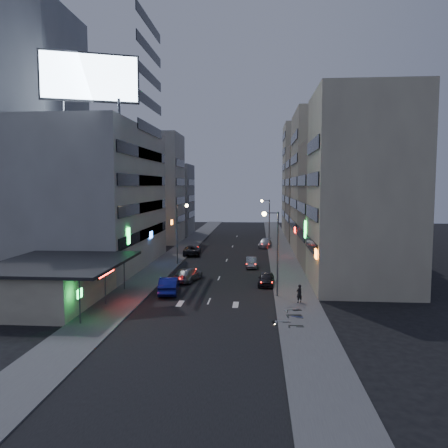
# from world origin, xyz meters

# --- Properties ---
(ground) EXTENTS (180.00, 180.00, 0.00)m
(ground) POSITION_xyz_m (0.00, 0.00, 0.00)
(ground) COLOR black
(ground) RESTS_ON ground
(sidewalk_left) EXTENTS (4.00, 120.00, 0.12)m
(sidewalk_left) POSITION_xyz_m (-8.00, 30.00, 0.06)
(sidewalk_left) COLOR #4C4C4F
(sidewalk_left) RESTS_ON ground
(sidewalk_right) EXTENTS (4.00, 120.00, 0.12)m
(sidewalk_right) POSITION_xyz_m (8.00, 30.00, 0.06)
(sidewalk_right) COLOR #4C4C4F
(sidewalk_right) RESTS_ON ground
(food_court) EXTENTS (11.00, 13.00, 3.88)m
(food_court) POSITION_xyz_m (-13.90, 2.00, 1.98)
(food_court) COLOR beige
(food_court) RESTS_ON ground
(white_building) EXTENTS (14.00, 24.00, 18.00)m
(white_building) POSITION_xyz_m (-17.00, 20.00, 9.00)
(white_building) COLOR #ACACA7
(white_building) RESTS_ON ground
(grey_tower) EXTENTS (10.00, 14.00, 34.00)m
(grey_tower) POSITION_xyz_m (-26.00, 23.00, 17.00)
(grey_tower) COLOR gray
(grey_tower) RESTS_ON ground
(shophouse_near) EXTENTS (10.00, 11.00, 20.00)m
(shophouse_near) POSITION_xyz_m (15.00, 10.50, 10.00)
(shophouse_near) COLOR beige
(shophouse_near) RESTS_ON ground
(shophouse_mid) EXTENTS (11.00, 12.00, 16.00)m
(shophouse_mid) POSITION_xyz_m (15.50, 22.00, 8.00)
(shophouse_mid) COLOR gray
(shophouse_mid) RESTS_ON ground
(shophouse_far) EXTENTS (10.00, 14.00, 22.00)m
(shophouse_far) POSITION_xyz_m (15.00, 35.00, 11.00)
(shophouse_far) COLOR beige
(shophouse_far) RESTS_ON ground
(far_left_a) EXTENTS (11.00, 10.00, 20.00)m
(far_left_a) POSITION_xyz_m (-15.50, 45.00, 10.00)
(far_left_a) COLOR #ACACA7
(far_left_a) RESTS_ON ground
(far_left_b) EXTENTS (12.00, 10.00, 15.00)m
(far_left_b) POSITION_xyz_m (-16.00, 58.00, 7.50)
(far_left_b) COLOR gray
(far_left_b) RESTS_ON ground
(far_right_a) EXTENTS (11.00, 12.00, 18.00)m
(far_right_a) POSITION_xyz_m (15.50, 50.00, 9.00)
(far_right_a) COLOR gray
(far_right_a) RESTS_ON ground
(far_right_b) EXTENTS (12.00, 12.00, 24.00)m
(far_right_b) POSITION_xyz_m (16.00, 64.00, 12.00)
(far_right_b) COLOR beige
(far_right_b) RESTS_ON ground
(billboard) EXTENTS (9.52, 3.75, 6.20)m
(billboard) POSITION_xyz_m (-12.99, 9.97, 21.66)
(billboard) COLOR #595B60
(billboard) RESTS_ON white_building
(street_lamp_right_near) EXTENTS (1.60, 0.44, 8.02)m
(street_lamp_right_near) POSITION_xyz_m (5.90, 6.00, 5.36)
(street_lamp_right_near) COLOR #595B60
(street_lamp_right_near) RESTS_ON sidewalk_right
(street_lamp_left) EXTENTS (1.60, 0.44, 8.02)m
(street_lamp_left) POSITION_xyz_m (-5.90, 22.00, 5.36)
(street_lamp_left) COLOR #595B60
(street_lamp_left) RESTS_ON sidewalk_left
(street_lamp_right_far) EXTENTS (1.60, 0.44, 8.02)m
(street_lamp_right_far) POSITION_xyz_m (5.90, 40.00, 5.36)
(street_lamp_right_far) COLOR #595B60
(street_lamp_right_far) RESTS_ON sidewalk_right
(parked_car_right_near) EXTENTS (1.92, 4.15, 1.38)m
(parked_car_right_near) POSITION_xyz_m (5.33, 10.93, 0.69)
(parked_car_right_near) COLOR black
(parked_car_right_near) RESTS_ON ground
(parked_car_right_mid) EXTENTS (1.54, 3.98, 1.29)m
(parked_car_right_mid) POSITION_xyz_m (3.57, 20.87, 0.65)
(parked_car_right_mid) COLOR #9B9FA2
(parked_car_right_mid) RESTS_ON ground
(parked_car_left) EXTENTS (2.97, 5.59, 1.49)m
(parked_car_left) POSITION_xyz_m (-5.60, 30.25, 0.75)
(parked_car_left) COLOR #232227
(parked_car_left) RESTS_ON ground
(parked_car_right_far) EXTENTS (2.56, 5.09, 1.42)m
(parked_car_right_far) POSITION_xyz_m (5.60, 39.55, 0.71)
(parked_car_right_far) COLOR #A0A2A8
(parked_car_right_far) RESTS_ON ground
(road_car_blue) EXTENTS (2.28, 5.15, 1.64)m
(road_car_blue) POSITION_xyz_m (-4.25, 6.67, 0.82)
(road_car_blue) COLOR navy
(road_car_blue) RESTS_ON ground
(road_car_silver) EXTENTS (3.12, 5.37, 1.46)m
(road_car_silver) POSITION_xyz_m (-3.32, 12.28, 0.73)
(road_car_silver) COLOR #9D9FA5
(road_car_silver) RESTS_ON ground
(person) EXTENTS (0.72, 0.67, 1.65)m
(person) POSITION_xyz_m (8.15, 3.75, 0.94)
(person) COLOR black
(person) RESTS_ON sidewalk_right
(scooter_black_a) EXTENTS (0.57, 1.69, 1.03)m
(scooter_black_a) POSITION_xyz_m (7.89, -2.66, 0.63)
(scooter_black_a) COLOR black
(scooter_black_a) RESTS_ON sidewalk_right
(scooter_silver_a) EXTENTS (0.62, 1.72, 1.04)m
(scooter_silver_a) POSITION_xyz_m (6.95, -1.65, 0.64)
(scooter_silver_a) COLOR #A5A7AD
(scooter_silver_a) RESTS_ON sidewalk_right
(scooter_blue) EXTENTS (0.91, 1.71, 0.99)m
(scooter_blue) POSITION_xyz_m (8.12, -0.54, 0.62)
(scooter_blue) COLOR navy
(scooter_blue) RESTS_ON sidewalk_right
(scooter_black_b) EXTENTS (0.75, 1.87, 1.12)m
(scooter_black_b) POSITION_xyz_m (7.99, 0.08, 0.68)
(scooter_black_b) COLOR black
(scooter_black_b) RESTS_ON sidewalk_right
(scooter_silver_b) EXTENTS (1.27, 2.18, 1.26)m
(scooter_silver_b) POSITION_xyz_m (7.97, 1.79, 0.75)
(scooter_silver_b) COLOR #A2A3A9
(scooter_silver_b) RESTS_ON sidewalk_right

